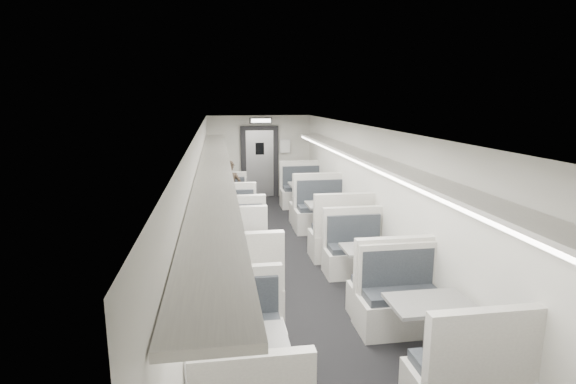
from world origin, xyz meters
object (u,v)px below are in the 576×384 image
object	(u,v)px
booth_left_b	(232,235)
booth_right_b	(330,223)
booth_right_d	(428,333)
vestibule_door	(260,162)
booth_left_c	(235,265)
exit_sign	(261,121)
booth_left_d	(246,367)
passenger	(230,191)
booth_right_a	(308,199)
booth_left_a	(229,208)
booth_right_c	(370,270)

from	to	relation	value
booth_left_b	booth_right_b	size ratio (longest dim) A/B	0.95
booth_right_d	vestibule_door	size ratio (longest dim) A/B	1.03
booth_left_c	exit_sign	world-z (taller)	exit_sign
booth_right_b	booth_right_d	xyz separation A→B (m)	(0.00, -4.33, -0.03)
booth_left_c	exit_sign	xyz separation A→B (m)	(1.00, 6.12, 1.86)
booth_left_d	booth_right_d	xyz separation A→B (m)	(2.00, 0.27, 0.04)
booth_left_b	passenger	world-z (taller)	passenger
booth_left_b	booth_left_c	distance (m)	1.61
booth_right_d	booth_left_c	bearing A→B (deg)	131.51
booth_right_a	booth_right_b	bearing A→B (deg)	-90.00
booth_right_a	booth_right_b	size ratio (longest dim) A/B	0.98
booth_left_c	booth_right_a	bearing A→B (deg)	65.46
exit_sign	booth_left_a	bearing A→B (deg)	-114.08
booth_right_b	booth_right_d	bearing A→B (deg)	-90.00
booth_left_b	vestibule_door	distance (m)	5.14
booth_left_a	booth_right_d	size ratio (longest dim) A/B	0.92
booth_right_d	booth_right_b	bearing A→B (deg)	90.00
booth_left_a	booth_right_d	distance (m)	6.46
booth_right_b	vestibule_door	size ratio (longest dim) A/B	1.12
passenger	booth_right_d	bearing A→B (deg)	-67.27
booth_right_d	vestibule_door	world-z (taller)	vestibule_door
booth_left_d	vestibule_door	bearing A→B (deg)	83.75
booth_right_b	booth_right_d	size ratio (longest dim) A/B	1.09
booth_right_a	passenger	bearing A→B (deg)	-171.66
booth_left_d	booth_right_d	size ratio (longest dim) A/B	0.90
booth_left_c	passenger	world-z (taller)	passenger
booth_left_c	exit_sign	distance (m)	6.47
booth_left_c	booth_left_d	world-z (taller)	booth_left_c
booth_left_d	booth_right_a	bearing A→B (deg)	73.86
booth_left_a	booth_right_b	xyz separation A→B (m)	(2.00, -1.81, 0.06)
booth_right_d	booth_right_a	bearing A→B (deg)	90.00
booth_right_a	exit_sign	distance (m)	2.74
booth_left_d	booth_right_a	distance (m)	7.19
booth_right_d	exit_sign	distance (m)	8.65
booth_right_a	booth_right_b	world-z (taller)	booth_right_b
booth_left_b	booth_left_d	world-z (taller)	booth_left_b
booth_left_b	exit_sign	size ratio (longest dim) A/B	3.60
booth_left_d	vestibule_door	size ratio (longest dim) A/B	0.93
booth_right_c	vestibule_door	bearing A→B (deg)	98.17
booth_left_c	booth_left_d	xyz separation A→B (m)	(0.00, -2.53, -0.07)
booth_left_b	exit_sign	distance (m)	4.99
booth_left_b	booth_left_c	bearing A→B (deg)	-90.00
booth_left_d	passenger	xyz separation A→B (m)	(0.05, 6.62, 0.38)
passenger	booth_right_c	bearing A→B (deg)	-60.67
booth_right_d	passenger	world-z (taller)	passenger
booth_left_b	exit_sign	world-z (taller)	exit_sign
booth_right_d	exit_sign	size ratio (longest dim) A/B	3.50
booth_left_c	booth_right_d	distance (m)	3.02
booth_right_a	passenger	world-z (taller)	passenger
booth_left_a	booth_left_c	distance (m)	3.88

